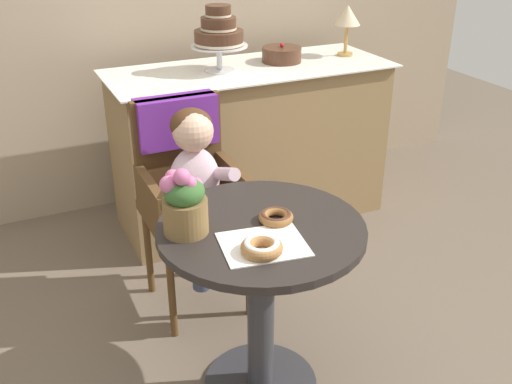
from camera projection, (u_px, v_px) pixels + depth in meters
name	position (u px, v px, depth m)	size (l,w,h in m)	color
ground_plane	(260.00, 384.00, 2.33)	(8.00, 8.00, 0.00)	#6B5B4C
cafe_table	(261.00, 277.00, 2.11)	(0.72, 0.72, 0.72)	#282321
wicker_chair	(186.00, 171.00, 2.61)	(0.42, 0.45, 0.95)	brown
seated_child	(197.00, 177.00, 2.47)	(0.27, 0.32, 0.73)	silver
paper_napkin	(263.00, 244.00, 1.90)	(0.27, 0.22, 0.00)	white
donut_front	(276.00, 217.00, 2.03)	(0.12, 0.12, 0.03)	#936033
donut_mid	(262.00, 247.00, 1.85)	(0.13, 0.13, 0.05)	#AD7542
flower_vase	(184.00, 202.00, 1.93)	(0.15, 0.15, 0.24)	brown
display_counter	(251.00, 144.00, 3.40)	(1.56, 0.62, 0.90)	#93754C
tiered_cake_stand	(219.00, 34.00, 3.05)	(0.30, 0.30, 0.34)	silver
round_layer_cake	(282.00, 55.00, 3.30)	(0.22, 0.22, 0.11)	#4C2D1E
table_lamp	(347.00, 17.00, 3.35)	(0.15, 0.15, 0.28)	#B28C47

